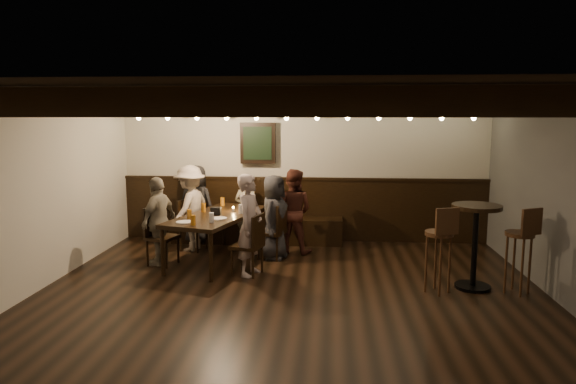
# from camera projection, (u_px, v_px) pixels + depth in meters

# --- Properties ---
(room) EXTENTS (7.00, 7.00, 7.00)m
(room) POSITION_uv_depth(u_px,v_px,m) (281.00, 191.00, 7.94)
(room) COLOR black
(room) RESTS_ON ground
(dining_table) EXTENTS (1.38, 2.13, 0.74)m
(dining_table) POSITION_uv_depth(u_px,v_px,m) (218.00, 218.00, 7.85)
(dining_table) COLOR black
(dining_table) RESTS_ON floor
(chair_left_near) EXTENTS (0.48, 0.48, 0.85)m
(chair_left_near) POSITION_uv_depth(u_px,v_px,m) (193.00, 235.00, 8.58)
(chair_left_near) COLOR black
(chair_left_near) RESTS_ON floor
(chair_left_far) EXTENTS (0.49, 0.49, 0.88)m
(chair_left_far) POSITION_uv_depth(u_px,v_px,m) (162.00, 247.00, 7.74)
(chair_left_far) COLOR black
(chair_left_far) RESTS_ON floor
(chair_right_near) EXTENTS (0.49, 0.49, 0.87)m
(chair_right_near) POSITION_uv_depth(u_px,v_px,m) (272.00, 241.00, 8.08)
(chair_right_near) COLOR black
(chair_right_near) RESTS_ON floor
(chair_right_far) EXTENTS (0.49, 0.49, 0.87)m
(chair_right_far) POSITION_uv_depth(u_px,v_px,m) (248.00, 256.00, 7.25)
(chair_right_far) COLOR black
(chair_right_far) RESTS_ON floor
(person_bench_left) EXTENTS (0.77, 0.60, 1.38)m
(person_bench_left) POSITION_uv_depth(u_px,v_px,m) (196.00, 204.00, 8.99)
(person_bench_left) COLOR black
(person_bench_left) RESTS_ON floor
(person_bench_centre) EXTENTS (0.51, 0.40, 1.22)m
(person_bench_centre) POSITION_uv_depth(u_px,v_px,m) (247.00, 211.00, 8.83)
(person_bench_centre) COLOR #A09A80
(person_bench_centre) RESTS_ON floor
(person_bench_right) EXTENTS (0.79, 0.68, 1.38)m
(person_bench_right) POSITION_uv_depth(u_px,v_px,m) (293.00, 211.00, 8.37)
(person_bench_right) COLOR #53271C
(person_bench_right) RESTS_ON floor
(person_left_near) EXTENTS (0.76, 1.03, 1.42)m
(person_left_near) POSITION_uv_depth(u_px,v_px,m) (190.00, 208.00, 8.52)
(person_left_near) COLOR #B5A799
(person_left_near) RESTS_ON floor
(person_left_far) EXTENTS (0.53, 0.84, 1.34)m
(person_left_far) POSITION_uv_depth(u_px,v_px,m) (159.00, 221.00, 7.69)
(person_left_far) COLOR gray
(person_left_far) RESTS_ON floor
(person_right_near) EXTENTS (0.58, 0.74, 1.32)m
(person_right_near) POSITION_uv_depth(u_px,v_px,m) (274.00, 217.00, 8.01)
(person_right_near) COLOR #28282B
(person_right_near) RESTS_ON floor
(person_right_far) EXTENTS (0.47, 0.60, 1.44)m
(person_right_far) POSITION_uv_depth(u_px,v_px,m) (250.00, 225.00, 7.17)
(person_right_far) COLOR #A28F89
(person_right_far) RESTS_ON floor
(pint_a) EXTENTS (0.07, 0.07, 0.14)m
(pint_a) POSITION_uv_depth(u_px,v_px,m) (222.00, 202.00, 8.58)
(pint_a) COLOR #BF7219
(pint_a) RESTS_ON dining_table
(pint_b) EXTENTS (0.07, 0.07, 0.14)m
(pint_b) POSITION_uv_depth(u_px,v_px,m) (250.00, 204.00, 8.35)
(pint_b) COLOR #BF7219
(pint_b) RESTS_ON dining_table
(pint_c) EXTENTS (0.07, 0.07, 0.14)m
(pint_c) POSITION_uv_depth(u_px,v_px,m) (203.00, 208.00, 8.03)
(pint_c) COLOR #BF7219
(pint_c) RESTS_ON dining_table
(pint_d) EXTENTS (0.07, 0.07, 0.14)m
(pint_d) POSITION_uv_depth(u_px,v_px,m) (241.00, 209.00, 7.91)
(pint_d) COLOR silver
(pint_d) RESTS_ON dining_table
(pint_e) EXTENTS (0.07, 0.07, 0.14)m
(pint_e) POSITION_uv_depth(u_px,v_px,m) (189.00, 214.00, 7.49)
(pint_e) COLOR #BF7219
(pint_e) RESTS_ON dining_table
(pint_f) EXTENTS (0.07, 0.07, 0.14)m
(pint_f) POSITION_uv_depth(u_px,v_px,m) (212.00, 217.00, 7.25)
(pint_f) COLOR silver
(pint_f) RESTS_ON dining_table
(pint_g) EXTENTS (0.07, 0.07, 0.14)m
(pint_g) POSITION_uv_depth(u_px,v_px,m) (193.00, 220.00, 7.07)
(pint_g) COLOR #BF7219
(pint_g) RESTS_ON dining_table
(plate_near) EXTENTS (0.24, 0.24, 0.01)m
(plate_near) POSITION_uv_depth(u_px,v_px,m) (185.00, 222.00, 7.24)
(plate_near) COLOR white
(plate_near) RESTS_ON dining_table
(plate_far) EXTENTS (0.24, 0.24, 0.01)m
(plate_far) POSITION_uv_depth(u_px,v_px,m) (219.00, 218.00, 7.50)
(plate_far) COLOR white
(plate_far) RESTS_ON dining_table
(condiment_caddy) EXTENTS (0.15, 0.10, 0.12)m
(condiment_caddy) POSITION_uv_depth(u_px,v_px,m) (216.00, 211.00, 7.79)
(condiment_caddy) COLOR black
(condiment_caddy) RESTS_ON dining_table
(candle) EXTENTS (0.05, 0.05, 0.05)m
(candle) POSITION_uv_depth(u_px,v_px,m) (233.00, 210.00, 8.08)
(candle) COLOR beige
(candle) RESTS_ON dining_table
(high_top_table) EXTENTS (0.62, 0.62, 1.11)m
(high_top_table) POSITION_uv_depth(u_px,v_px,m) (475.00, 234.00, 6.60)
(high_top_table) COLOR black
(high_top_table) RESTS_ON floor
(bar_stool_left) EXTENTS (0.38, 0.40, 1.12)m
(bar_stool_left) POSITION_uv_depth(u_px,v_px,m) (438.00, 261.00, 6.48)
(bar_stool_left) COLOR #381F11
(bar_stool_left) RESTS_ON floor
(bar_stool_right) EXTENTS (0.40, 0.41, 1.12)m
(bar_stool_right) POSITION_uv_depth(u_px,v_px,m) (518.00, 261.00, 6.45)
(bar_stool_right) COLOR #381F11
(bar_stool_right) RESTS_ON floor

